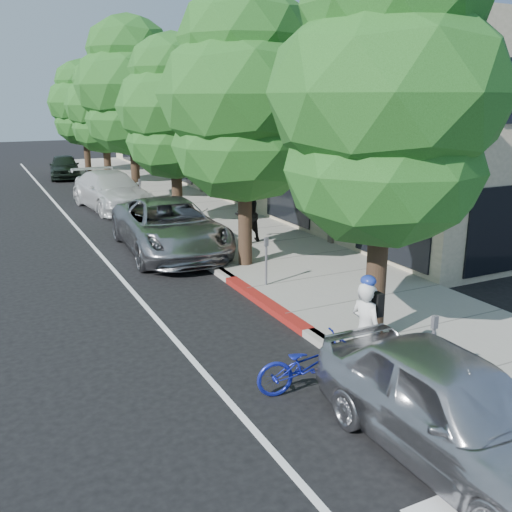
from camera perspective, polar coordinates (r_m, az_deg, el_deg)
ground at (r=13.00m, az=2.93°, el=-6.36°), size 120.00×120.00×0.00m
sidewalk at (r=20.80m, az=-2.32°, el=2.31°), size 4.60×56.00×0.15m
curb at (r=20.00m, az=-8.35°, el=1.61°), size 0.30×56.00×0.15m
curb_red_segment at (r=13.79m, az=0.90°, el=-4.69°), size 0.32×4.00×0.15m
storefront_building at (r=32.48m, az=2.25°, el=13.22°), size 10.00×36.00×7.00m
street_tree_0 at (r=10.90m, az=12.93°, el=14.95°), size 4.42×4.42×7.68m
street_tree_1 at (r=16.02m, az=-1.17°, el=15.46°), size 4.77×4.77×7.80m
street_tree_2 at (r=21.60m, az=-8.20°, el=14.33°), size 4.22×4.22×7.13m
street_tree_3 at (r=27.36m, az=-12.43°, el=16.07°), size 4.99×4.99×8.43m
street_tree_4 at (r=33.20m, az=-15.00°, el=14.22°), size 4.19×4.19×6.99m
street_tree_5 at (r=39.09m, az=-16.89°, el=14.34°), size 4.45×4.45×7.18m
cyclist at (r=10.31m, az=10.91°, el=-7.29°), size 0.53×0.71×1.79m
bicycle at (r=9.87m, az=5.34°, el=-10.73°), size 1.95×0.93×0.98m
silver_suv at (r=18.46m, az=-8.64°, el=2.91°), size 3.18×6.29×1.71m
dark_sedan at (r=25.91m, az=-14.02°, el=5.86°), size 1.66×4.15×1.34m
white_pickup at (r=26.37m, az=-14.29°, el=6.34°), size 2.91×5.90×1.65m
dark_suv_far at (r=37.43m, az=-18.60°, el=8.48°), size 2.23×4.43×1.45m
near_car_a at (r=8.44m, az=19.00°, el=-14.23°), size 1.85×4.59×1.56m
pedestrian at (r=18.94m, az=-0.90°, el=4.21°), size 1.10×0.95×1.93m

